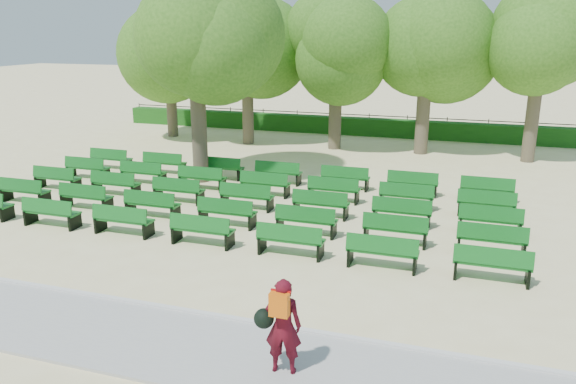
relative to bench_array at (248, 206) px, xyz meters
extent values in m
plane|color=beige|center=(0.33, -0.39, -0.09)|extent=(120.00, 120.00, 0.00)
cube|color=#A8A8A4|center=(0.33, -7.79, -0.06)|extent=(30.00, 2.20, 0.06)
cube|color=silver|center=(0.33, -6.64, -0.04)|extent=(30.00, 0.12, 0.10)
cube|color=#195415|center=(0.33, 13.61, 0.36)|extent=(26.00, 0.70, 0.90)
cube|color=#11641D|center=(0.00, 0.01, 0.33)|extent=(1.70, 0.57, 0.06)
cube|color=#11641D|center=(0.00, -0.18, 0.57)|extent=(1.68, 0.23, 0.39)
cylinder|color=brown|center=(-2.88, 2.58, 1.57)|extent=(0.56, 0.56, 3.32)
ellipsoid|color=#3E731E|center=(-2.88, 2.58, 4.69)|extent=(5.29, 5.29, 4.76)
imported|color=#4A0A15|center=(3.83, -7.95, 0.79)|extent=(0.65, 0.48, 1.64)
cube|color=#E05D0B|center=(3.83, -8.14, 1.26)|extent=(0.31, 0.15, 0.38)
sphere|color=black|center=(3.52, -8.00, 0.90)|extent=(0.33, 0.33, 0.33)
camera|label=1|loc=(6.37, -15.54, 5.38)|focal=35.00mm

